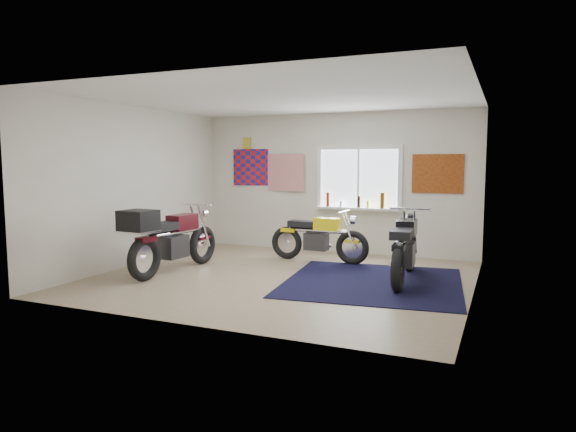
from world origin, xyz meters
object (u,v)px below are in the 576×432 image
at_px(maroon_tourer, 168,239).
at_px(yellow_triumph, 318,239).
at_px(navy_rug, 373,282).
at_px(black_chrome_bike, 405,250).

bearing_deg(maroon_tourer, yellow_triumph, -41.00).
distance_m(navy_rug, yellow_triumph, 1.80).
bearing_deg(navy_rug, yellow_triumph, 136.99).
bearing_deg(black_chrome_bike, yellow_triumph, 58.33).
relative_size(yellow_triumph, maroon_tourer, 0.87).
distance_m(navy_rug, maroon_tourer, 3.23).
height_order(navy_rug, yellow_triumph, yellow_triumph).
relative_size(black_chrome_bike, maroon_tourer, 0.97).
bearing_deg(maroon_tourer, navy_rug, -74.41).
bearing_deg(maroon_tourer, black_chrome_bike, -71.18).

